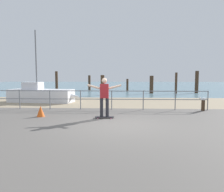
{
  "coord_description": "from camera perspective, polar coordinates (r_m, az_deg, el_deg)",
  "views": [
    {
      "loc": [
        0.2,
        -7.78,
        1.81
      ],
      "look_at": [
        -0.28,
        2.0,
        0.9
      ],
      "focal_mm": 34.33,
      "sensor_mm": 36.0,
      "label": 1
    }
  ],
  "objects": [
    {
      "name": "ground_plane",
      "position": [
        7.02,
        1.12,
        -9.64
      ],
      "size": [
        24.0,
        10.0,
        0.04
      ],
      "primitive_type": "cube",
      "color": "#605B56",
      "rests_on": "ground"
    },
    {
      "name": "sea_surface",
      "position": [
        42.82,
        2.57,
        2.89
      ],
      "size": [
        72.0,
        50.0,
        0.04
      ],
      "primitive_type": "cube",
      "color": "slate",
      "rests_on": "ground"
    },
    {
      "name": "seagull",
      "position": [
        12.04,
        23.08,
        -0.72
      ],
      "size": [
        0.49,
        0.2,
        0.18
      ],
      "color": "white",
      "rests_on": "bollard_short"
    },
    {
      "name": "groyne_post_5",
      "position": [
        22.89,
        16.69,
        3.29
      ],
      "size": [
        0.24,
        0.24,
        2.18
      ],
      "primitive_type": "cylinder",
      "color": "#422D1E",
      "rests_on": "ground"
    },
    {
      "name": "groyne_post_0",
      "position": [
        22.73,
        -14.53,
        3.48
      ],
      "size": [
        0.27,
        0.27,
        2.3
      ],
      "primitive_type": "cylinder",
      "color": "#422D1E",
      "rests_on": "ground"
    },
    {
      "name": "groyne_post_2",
      "position": [
        20.04,
        -2.54,
        2.86
      ],
      "size": [
        0.36,
        0.36,
        1.91
      ],
      "primitive_type": "cylinder",
      "color": "#422D1E",
      "rests_on": "ground"
    },
    {
      "name": "groyne_post_4",
      "position": [
        22.77,
        10.48,
        3.0
      ],
      "size": [
        0.4,
        0.4,
        1.85
      ],
      "primitive_type": "cylinder",
      "color": "#422D1E",
      "rests_on": "ground"
    },
    {
      "name": "railing_fence",
      "position": [
        11.52,
        -4.27,
        -0.23
      ],
      "size": [
        11.83,
        0.05,
        1.05
      ],
      "color": "slate",
      "rests_on": "ground"
    },
    {
      "name": "sailboat",
      "position": [
        15.54,
        -17.81,
        0.3
      ],
      "size": [
        5.04,
        1.91,
        4.92
      ],
      "color": "silver",
      "rests_on": "ground"
    },
    {
      "name": "skateboard",
      "position": [
        9.18,
        -2.03,
        -5.63
      ],
      "size": [
        0.8,
        0.21,
        0.08
      ],
      "color": "black",
      "rests_on": "ground"
    },
    {
      "name": "groyne_post_6",
      "position": [
        24.62,
        21.64,
        3.48
      ],
      "size": [
        0.37,
        0.37,
        2.37
      ],
      "primitive_type": "cylinder",
      "color": "#422D1E",
      "rests_on": "ground"
    },
    {
      "name": "skateboarder",
      "position": [
        9.05,
        -2.05,
        0.28
      ],
      "size": [
        1.45,
        0.22,
        1.65
      ],
      "color": "#26262B",
      "rests_on": "skateboard"
    },
    {
      "name": "traffic_cone",
      "position": [
        10.02,
        -18.46,
        -3.92
      ],
      "size": [
        0.36,
        0.36,
        0.5
      ],
      "primitive_type": "cone",
      "color": "#E55919",
      "rests_on": "ground"
    },
    {
      "name": "groyne_post_1",
      "position": [
        28.07,
        -6.04,
        3.54
      ],
      "size": [
        0.31,
        0.31,
        1.91
      ],
      "primitive_type": "cylinder",
      "color": "#422D1E",
      "rests_on": "ground"
    },
    {
      "name": "beach_strip",
      "position": [
        14.89,
        2.04,
        -1.67
      ],
      "size": [
        24.0,
        6.0,
        0.04
      ],
      "primitive_type": "cube",
      "color": "tan",
      "rests_on": "ground"
    },
    {
      "name": "groyne_post_3",
      "position": [
        25.68,
        4.12,
        2.91
      ],
      "size": [
        0.26,
        0.26,
        1.48
      ],
      "primitive_type": "cylinder",
      "color": "#422D1E",
      "rests_on": "ground"
    },
    {
      "name": "bollard_short",
      "position": [
        12.09,
        23.09,
        -2.39
      ],
      "size": [
        0.18,
        0.18,
        0.56
      ],
      "primitive_type": "cylinder",
      "color": "#422D1E",
      "rests_on": "ground"
    }
  ]
}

